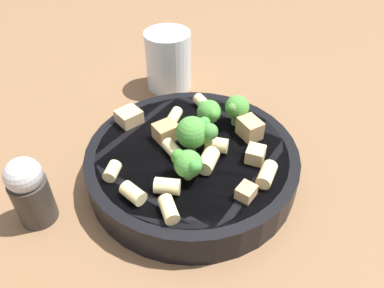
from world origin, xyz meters
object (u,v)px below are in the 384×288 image
at_px(rigatoni_3, 173,150).
at_px(chicken_chunk_3, 255,154).
at_px(rigatoni_4, 203,103).
at_px(drinking_glass, 168,64).
at_px(rigatoni_5, 133,193).
at_px(rigatoni_9, 207,161).
at_px(chicken_chunk_4, 166,131).
at_px(pepper_shaker, 30,191).
at_px(rigatoni_8, 267,174).
at_px(chicken_chunk_1, 246,192).
at_px(rigatoni_7, 167,186).
at_px(rigatoni_6, 217,145).
at_px(broccoli_floret_2, 237,108).
at_px(pasta_bowl, 192,161).
at_px(broccoli_floret_0, 187,163).
at_px(chicken_chunk_2, 250,128).
at_px(broccoli_floret_3, 209,112).
at_px(chicken_chunk_0, 129,117).
at_px(rigatoni_0, 112,171).
at_px(rigatoni_2, 174,117).
at_px(rigatoni_1, 169,209).
at_px(broccoli_floret_1, 198,133).

height_order(rigatoni_3, chicken_chunk_3, chicken_chunk_3).
height_order(rigatoni_4, drinking_glass, drinking_glass).
bearing_deg(rigatoni_5, rigatoni_9, -92.40).
xyz_separation_m(chicken_chunk_4, pepper_shaker, (0.00, 0.16, -0.01)).
bearing_deg(rigatoni_8, chicken_chunk_1, 100.55).
bearing_deg(rigatoni_7, rigatoni_8, -114.02).
height_order(rigatoni_5, rigatoni_7, rigatoni_7).
bearing_deg(chicken_chunk_4, rigatoni_6, -144.23).
distance_m(rigatoni_6, rigatoni_9, 0.03).
bearing_deg(broccoli_floret_2, rigatoni_6, 119.14).
bearing_deg(chicken_chunk_1, rigatoni_4, -18.83).
height_order(rigatoni_3, chicken_chunk_1, rigatoni_3).
bearing_deg(drinking_glass, chicken_chunk_4, 148.60).
bearing_deg(pasta_bowl, broccoli_floret_2, -80.01).
bearing_deg(rigatoni_6, drinking_glass, -15.65).
distance_m(rigatoni_6, chicken_chunk_3, 0.04).
xyz_separation_m(broccoli_floret_0, pepper_shaker, (0.07, 0.14, -0.02)).
bearing_deg(chicken_chunk_2, broccoli_floret_3, 38.32).
relative_size(rigatoni_8, chicken_chunk_2, 1.08).
distance_m(rigatoni_5, chicken_chunk_0, 0.12).
bearing_deg(rigatoni_6, pasta_bowl, 58.25).
distance_m(rigatoni_9, chicken_chunk_3, 0.05).
bearing_deg(rigatoni_0, rigatoni_2, -66.20).
bearing_deg(rigatoni_1, rigatoni_8, -98.72).
bearing_deg(broccoli_floret_1, rigatoni_3, 66.72).
bearing_deg(chicken_chunk_3, rigatoni_3, 51.25).
xyz_separation_m(rigatoni_4, chicken_chunk_2, (-0.08, -0.01, 0.00)).
relative_size(drinking_glass, pepper_shaker, 1.09).
distance_m(pasta_bowl, rigatoni_2, 0.06).
relative_size(chicken_chunk_0, chicken_chunk_4, 1.04).
distance_m(rigatoni_7, chicken_chunk_3, 0.10).
xyz_separation_m(broccoli_floret_1, rigatoni_3, (0.01, 0.02, -0.02)).
relative_size(broccoli_floret_0, chicken_chunk_1, 2.04).
xyz_separation_m(rigatoni_4, chicken_chunk_1, (-0.15, 0.05, -0.00)).
distance_m(rigatoni_2, rigatoni_7, 0.11).
xyz_separation_m(broccoli_floret_0, broccoli_floret_3, (0.05, -0.07, 0.00)).
distance_m(chicken_chunk_1, chicken_chunk_2, 0.09).
bearing_deg(chicken_chunk_3, broccoli_floret_1, 44.72).
height_order(rigatoni_0, chicken_chunk_1, rigatoni_0).
bearing_deg(chicken_chunk_2, rigatoni_4, 10.06).
relative_size(rigatoni_7, chicken_chunk_4, 0.97).
height_order(pasta_bowl, broccoli_floret_3, broccoli_floret_3).
distance_m(rigatoni_5, rigatoni_7, 0.03).
xyz_separation_m(rigatoni_9, chicken_chunk_4, (0.07, 0.01, 0.00)).
height_order(broccoli_floret_2, broccoli_floret_3, broccoli_floret_2).
bearing_deg(chicken_chunk_4, rigatoni_8, -155.76).
relative_size(rigatoni_3, chicken_chunk_3, 1.37).
distance_m(rigatoni_0, chicken_chunk_3, 0.15).
relative_size(rigatoni_9, chicken_chunk_0, 1.03).
distance_m(broccoli_floret_2, rigatoni_2, 0.08).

